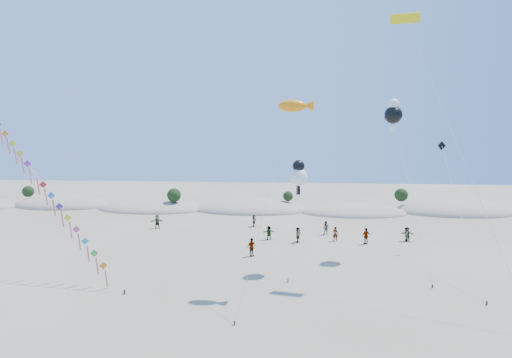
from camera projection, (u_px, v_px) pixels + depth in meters
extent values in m
ellipsoid|color=gray|center=(62.00, 206.00, 72.05)|extent=(16.00, 8.80, 3.60)
ellipsoid|color=#243C15|center=(62.00, 200.00, 71.93)|extent=(12.80, 5.76, 0.64)
ellipsoid|color=gray|center=(152.00, 209.00, 69.38)|extent=(17.60, 9.68, 3.00)
ellipsoid|color=#243C15|center=(152.00, 204.00, 69.28)|extent=(14.08, 6.34, 0.70)
ellipsoid|color=gray|center=(251.00, 209.00, 68.79)|extent=(19.00, 10.45, 3.40)
ellipsoid|color=#243C15|center=(251.00, 204.00, 68.68)|extent=(15.20, 6.84, 0.76)
ellipsoid|color=gray|center=(353.00, 213.00, 66.13)|extent=(16.40, 9.02, 2.80)
ellipsoid|color=#243C15|center=(353.00, 208.00, 66.04)|extent=(13.12, 5.90, 0.66)
ellipsoid|color=gray|center=(455.00, 212.00, 66.63)|extent=(18.00, 9.90, 3.80)
ellipsoid|color=#243C15|center=(455.00, 206.00, 66.50)|extent=(14.40, 6.48, 0.72)
sphere|color=black|center=(28.00, 191.00, 72.45)|extent=(1.90, 1.90, 1.90)
sphere|color=black|center=(174.00, 195.00, 67.58)|extent=(2.20, 2.20, 2.20)
sphere|color=black|center=(288.00, 196.00, 68.15)|extent=(1.60, 1.60, 1.60)
sphere|color=black|center=(401.00, 195.00, 68.07)|extent=(2.10, 2.10, 2.10)
cube|color=#3F2D1E|center=(124.00, 292.00, 33.64)|extent=(0.12, 0.12, 0.35)
cylinder|color=silver|center=(13.00, 144.00, 38.84)|extent=(24.48, 11.27, 23.08)
cube|color=orange|center=(103.00, 266.00, 34.54)|extent=(1.21, 0.47, 1.27)
cube|color=#DC5C63|center=(106.00, 279.00, 34.70)|extent=(0.19, 0.45, 1.55)
cube|color=green|center=(94.00, 253.00, 34.93)|extent=(1.21, 0.47, 1.27)
cube|color=#DC5C63|center=(97.00, 266.00, 35.10)|extent=(0.19, 0.45, 1.55)
cube|color=#1AB9C6|center=(85.00, 241.00, 35.33)|extent=(1.21, 0.47, 1.27)
cube|color=#DC5C63|center=(88.00, 254.00, 35.49)|extent=(0.19, 0.45, 1.55)
cube|color=#DE468C|center=(76.00, 229.00, 35.72)|extent=(1.21, 0.47, 1.27)
cube|color=#DC5C63|center=(79.00, 242.00, 35.89)|extent=(0.19, 0.45, 1.55)
cube|color=yellow|center=(68.00, 218.00, 36.12)|extent=(1.21, 0.47, 1.27)
cube|color=#DC5C63|center=(71.00, 230.00, 36.28)|extent=(0.19, 0.45, 1.55)
cube|color=#482491|center=(59.00, 206.00, 36.51)|extent=(1.21, 0.47, 1.27)
cube|color=#DC5C63|center=(62.00, 219.00, 36.68)|extent=(0.19, 0.45, 1.55)
cube|color=blue|center=(51.00, 195.00, 36.91)|extent=(1.21, 0.47, 1.27)
cube|color=#DC5C63|center=(54.00, 208.00, 37.07)|extent=(0.19, 0.45, 1.55)
cube|color=red|center=(43.00, 185.00, 37.31)|extent=(1.21, 0.47, 1.27)
cube|color=#DC5C63|center=(46.00, 197.00, 37.47)|extent=(0.19, 0.45, 1.55)
cube|color=white|center=(35.00, 174.00, 37.70)|extent=(1.21, 0.47, 1.27)
cube|color=#DC5C63|center=(38.00, 186.00, 37.87)|extent=(0.19, 0.45, 1.55)
cube|color=purple|center=(27.00, 164.00, 38.10)|extent=(1.21, 0.47, 1.27)
cube|color=#DC5C63|center=(30.00, 176.00, 38.26)|extent=(0.19, 0.45, 1.55)
cube|color=yellow|center=(20.00, 153.00, 38.49)|extent=(1.21, 0.47, 1.27)
cube|color=#DC5C63|center=(23.00, 165.00, 38.66)|extent=(0.19, 0.45, 1.55)
cube|color=#B8E21A|center=(12.00, 143.00, 38.89)|extent=(1.21, 0.47, 1.27)
cube|color=#DC5C63|center=(15.00, 155.00, 39.05)|extent=(0.19, 0.45, 1.55)
cube|color=orange|center=(5.00, 134.00, 39.28)|extent=(1.21, 0.47, 1.27)
cube|color=#DC5C63|center=(8.00, 146.00, 39.45)|extent=(0.19, 0.45, 1.55)
cube|color=#DC5C63|center=(1.00, 136.00, 39.84)|extent=(0.19, 0.45, 1.55)
cube|color=#3F2D1E|center=(234.00, 323.00, 28.32)|extent=(0.10, 0.10, 0.30)
cylinder|color=silver|center=(266.00, 206.00, 31.17)|extent=(3.72, 7.81, 14.78)
ellipsoid|color=orange|center=(292.00, 106.00, 34.01)|extent=(2.23, 0.98, 0.98)
cone|color=orange|center=(308.00, 106.00, 33.91)|extent=(0.89, 0.89, 0.89)
cube|color=#3F2D1E|center=(288.00, 281.00, 36.20)|extent=(0.10, 0.10, 0.30)
cylinder|color=silver|center=(293.00, 228.00, 37.45)|extent=(0.88, 3.62, 8.63)
sphere|color=white|center=(298.00, 177.00, 38.69)|extent=(1.64, 1.64, 1.64)
sphere|color=black|center=(299.00, 166.00, 38.57)|extent=(1.10, 1.10, 1.10)
cube|color=black|center=(298.00, 190.00, 38.83)|extent=(0.35, 0.18, 0.80)
cube|color=#3F2D1E|center=(432.00, 286.00, 34.97)|extent=(0.10, 0.10, 0.30)
cylinder|color=silver|center=(411.00, 192.00, 39.04)|extent=(1.42, 9.80, 14.35)
sphere|color=black|center=(393.00, 115.00, 43.09)|extent=(1.78, 1.78, 1.78)
sphere|color=white|center=(394.00, 104.00, 42.96)|extent=(1.16, 1.16, 1.16)
cube|color=white|center=(393.00, 128.00, 43.24)|extent=(0.35, 0.18, 0.80)
cube|color=white|center=(386.00, 115.00, 43.15)|extent=(0.60, 0.15, 0.25)
cube|color=white|center=(400.00, 115.00, 43.03)|extent=(0.60, 0.15, 0.25)
cylinder|color=silver|center=(461.00, 153.00, 31.51)|extent=(5.64, 12.73, 22.39)
cube|color=yellow|center=(405.00, 18.00, 36.70)|extent=(2.51, 1.02, 0.88)
cube|color=black|center=(405.00, 18.00, 36.72)|extent=(2.42, 0.61, 0.19)
cube|color=#3F2D1E|center=(487.00, 303.00, 31.54)|extent=(0.10, 0.10, 0.30)
cylinder|color=silver|center=(460.00, 211.00, 38.44)|extent=(1.45, 15.36, 11.17)
cube|color=black|center=(442.00, 146.00, 45.32)|extent=(0.95, 0.28, 0.98)
imported|color=slate|center=(269.00, 233.00, 50.08)|extent=(1.60, 0.94, 1.64)
imported|color=slate|center=(252.00, 247.00, 43.49)|extent=(1.07, 1.16, 1.91)
imported|color=slate|center=(326.00, 228.00, 52.29)|extent=(1.03, 0.96, 1.70)
imported|color=slate|center=(298.00, 235.00, 48.84)|extent=(0.78, 1.69, 1.75)
imported|color=slate|center=(335.00, 234.00, 49.42)|extent=(0.71, 0.56, 1.71)
imported|color=slate|center=(406.00, 234.00, 49.33)|extent=(0.93, 0.99, 1.62)
imported|color=slate|center=(157.00, 222.00, 55.68)|extent=(1.72, 0.84, 1.77)
imported|color=slate|center=(366.00, 236.00, 48.11)|extent=(1.18, 0.83, 1.86)
imported|color=slate|center=(407.00, 234.00, 49.39)|extent=(1.58, 0.81, 1.63)
imported|color=slate|center=(254.00, 221.00, 56.74)|extent=(0.64, 1.49, 1.55)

